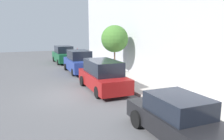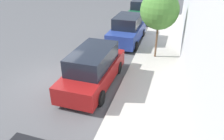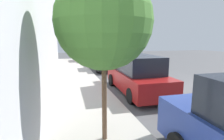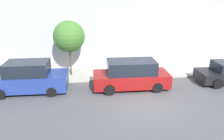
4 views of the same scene
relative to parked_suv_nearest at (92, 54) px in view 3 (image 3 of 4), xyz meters
The scene contains 7 objects.
ground_plane 13.56m from the parked_suv_nearest, 99.18° to the left, with size 60.00×60.00×0.00m, color #515154.
sidewalk 13.66m from the parked_suv_nearest, 78.39° to the left, with size 2.80×32.00×0.15m.
parked_suv_nearest is the anchor object (origin of this frame).
parked_sedan_second 6.57m from the parked_suv_nearest, 89.85° to the left, with size 1.92×4.54×1.54m.
parked_minivan_third 13.59m from the parked_suv_nearest, 90.15° to the left, with size 2.02×4.95×1.90m.
parking_meter_near 2.03m from the parked_suv_nearest, 27.77° to the right, with size 0.11×0.15×1.43m.
street_tree 17.94m from the parked_suv_nearest, 81.58° to the left, with size 2.24×2.24×4.03m.
Camera 3 is at (5.70, 8.28, 2.65)m, focal length 28.00 mm.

